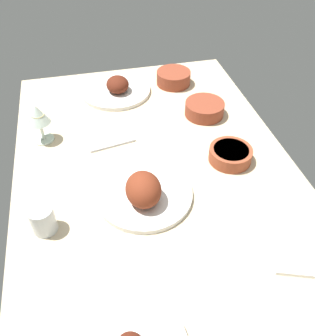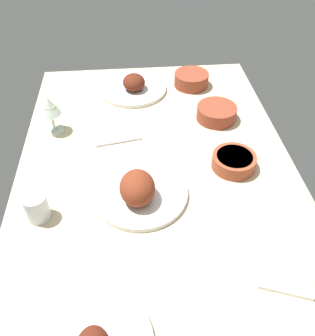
# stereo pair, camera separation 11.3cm
# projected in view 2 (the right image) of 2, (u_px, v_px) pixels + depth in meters

# --- Properties ---
(dining_table) EXTENTS (1.40, 0.90, 0.04)m
(dining_table) POSITION_uv_depth(u_px,v_px,m) (158.00, 177.00, 1.16)
(dining_table) COLOR #C6B28E
(dining_table) RESTS_ON ground
(plate_center_main) EXTENTS (0.29, 0.29, 0.08)m
(plate_center_main) POSITION_uv_depth(u_px,v_px,m) (133.00, 86.00, 1.49)
(plate_center_main) COLOR silver
(plate_center_main) RESTS_ON dining_table
(plate_near_viewer) EXTENTS (0.29, 0.29, 0.11)m
(plate_near_viewer) POSITION_uv_depth(u_px,v_px,m) (139.00, 190.00, 1.04)
(plate_near_viewer) COLOR silver
(plate_near_viewer) RESTS_ON dining_table
(bowl_onions) EXTENTS (0.14, 0.14, 0.06)m
(bowl_onions) POSITION_uv_depth(u_px,v_px,m) (191.00, 79.00, 1.52)
(bowl_onions) COLOR brown
(bowl_onions) RESTS_ON dining_table
(bowl_soup) EXTENTS (0.15, 0.15, 0.05)m
(bowl_soup) POSITION_uv_depth(u_px,v_px,m) (217.00, 112.00, 1.34)
(bowl_soup) COLOR brown
(bowl_soup) RESTS_ON dining_table
(bowl_potatoes) EXTENTS (0.14, 0.14, 0.05)m
(bowl_potatoes) POSITION_uv_depth(u_px,v_px,m) (234.00, 161.00, 1.15)
(bowl_potatoes) COLOR brown
(bowl_potatoes) RESTS_ON dining_table
(wine_glass) EXTENTS (0.08, 0.08, 0.14)m
(wine_glass) POSITION_uv_depth(u_px,v_px,m) (49.00, 108.00, 1.24)
(wine_glass) COLOR silver
(wine_glass) RESTS_ON dining_table
(water_tumbler) EXTENTS (0.07, 0.07, 0.08)m
(water_tumbler) POSITION_uv_depth(u_px,v_px,m) (37.00, 207.00, 0.98)
(water_tumbler) COLOR silver
(water_tumbler) RESTS_ON dining_table
(folded_napkin) EXTENTS (0.20, 0.18, 0.01)m
(folded_napkin) POSITION_uv_depth(u_px,v_px,m) (285.00, 264.00, 0.90)
(folded_napkin) COLOR white
(folded_napkin) RESTS_ON dining_table
(fork_loose) EXTENTS (0.04, 0.16, 0.01)m
(fork_loose) POSITION_uv_depth(u_px,v_px,m) (119.00, 142.00, 1.25)
(fork_loose) COLOR silver
(fork_loose) RESTS_ON dining_table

